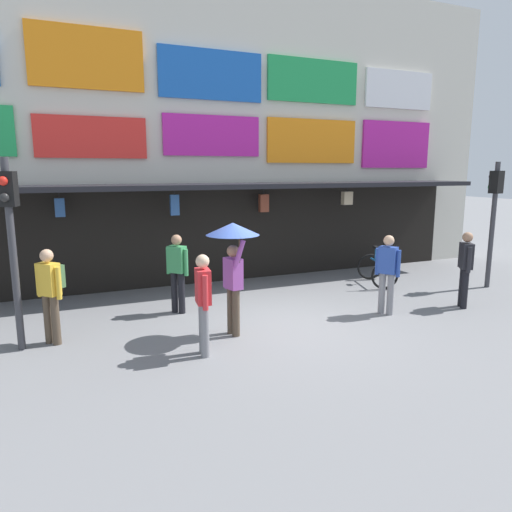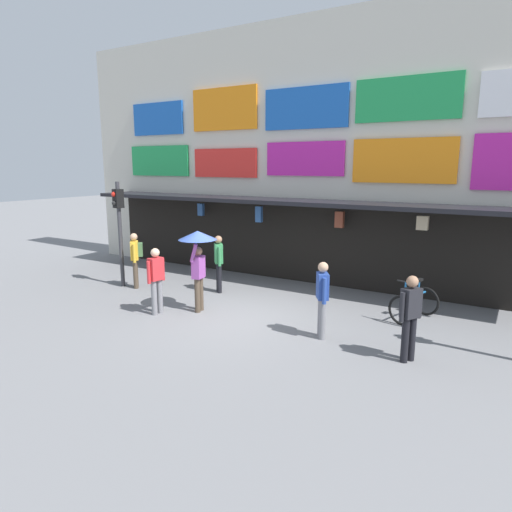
{
  "view_description": "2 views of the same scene",
  "coord_description": "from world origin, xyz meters",
  "px_view_note": "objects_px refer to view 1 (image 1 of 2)",
  "views": [
    {
      "loc": [
        -3.81,
        -7.84,
        3.0
      ],
      "look_at": [
        0.11,
        1.35,
        1.15
      ],
      "focal_mm": 32.68,
      "sensor_mm": 36.0,
      "label": 1
    },
    {
      "loc": [
        5.98,
        -8.9,
        3.68
      ],
      "look_at": [
        -0.0,
        1.08,
        1.34
      ],
      "focal_mm": 31.73,
      "sensor_mm": 36.0,
      "label": 2
    }
  ],
  "objects_px": {
    "pedestrian_in_yellow": "(465,265)",
    "pedestrian_in_black": "(50,289)",
    "pedestrian_with_umbrella": "(233,247)",
    "pedestrian_in_green": "(387,270)",
    "bicycle_parked": "(377,270)",
    "traffic_light_far": "(494,205)",
    "pedestrian_in_white": "(203,299)",
    "traffic_light_near": "(10,224)",
    "pedestrian_in_blue": "(177,269)"
  },
  "relations": [
    {
      "from": "pedestrian_in_yellow",
      "to": "pedestrian_in_black",
      "type": "relative_size",
      "value": 1.0
    },
    {
      "from": "pedestrian_with_umbrella",
      "to": "pedestrian_in_green",
      "type": "height_order",
      "value": "pedestrian_with_umbrella"
    },
    {
      "from": "bicycle_parked",
      "to": "pedestrian_in_green",
      "type": "distance_m",
      "value": 2.71
    },
    {
      "from": "traffic_light_far",
      "to": "pedestrian_in_white",
      "type": "relative_size",
      "value": 1.9
    },
    {
      "from": "bicycle_parked",
      "to": "pedestrian_in_white",
      "type": "height_order",
      "value": "pedestrian_in_white"
    },
    {
      "from": "traffic_light_near",
      "to": "pedestrian_in_blue",
      "type": "relative_size",
      "value": 1.9
    },
    {
      "from": "traffic_light_far",
      "to": "pedestrian_in_green",
      "type": "bearing_deg",
      "value": -167.9
    },
    {
      "from": "traffic_light_far",
      "to": "pedestrian_in_blue",
      "type": "bearing_deg",
      "value": 173.03
    },
    {
      "from": "pedestrian_in_white",
      "to": "pedestrian_in_black",
      "type": "distance_m",
      "value": 2.74
    },
    {
      "from": "bicycle_parked",
      "to": "pedestrian_in_black",
      "type": "height_order",
      "value": "pedestrian_in_black"
    },
    {
      "from": "pedestrian_in_blue",
      "to": "pedestrian_in_green",
      "type": "bearing_deg",
      "value": -24.29
    },
    {
      "from": "pedestrian_in_black",
      "to": "traffic_light_far",
      "type": "bearing_deg",
      "value": -0.4
    },
    {
      "from": "traffic_light_far",
      "to": "bicycle_parked",
      "type": "distance_m",
      "value": 3.3
    },
    {
      "from": "pedestrian_in_blue",
      "to": "pedestrian_in_white",
      "type": "bearing_deg",
      "value": -93.89
    },
    {
      "from": "bicycle_parked",
      "to": "pedestrian_in_blue",
      "type": "xyz_separation_m",
      "value": [
        -5.47,
        -0.4,
        0.55
      ]
    },
    {
      "from": "traffic_light_near",
      "to": "pedestrian_with_umbrella",
      "type": "bearing_deg",
      "value": -11.74
    },
    {
      "from": "pedestrian_in_blue",
      "to": "pedestrian_in_black",
      "type": "bearing_deg",
      "value": -159.84
    },
    {
      "from": "pedestrian_with_umbrella",
      "to": "pedestrian_in_green",
      "type": "bearing_deg",
      "value": -1.35
    },
    {
      "from": "bicycle_parked",
      "to": "pedestrian_with_umbrella",
      "type": "distance_m",
      "value": 5.45
    },
    {
      "from": "pedestrian_in_green",
      "to": "bicycle_parked",
      "type": "bearing_deg",
      "value": 56.38
    },
    {
      "from": "traffic_light_near",
      "to": "bicycle_parked",
      "type": "xyz_separation_m",
      "value": [
        8.42,
        1.39,
        -1.75
      ]
    },
    {
      "from": "pedestrian_with_umbrella",
      "to": "pedestrian_in_black",
      "type": "bearing_deg",
      "value": 164.73
    },
    {
      "from": "traffic_light_near",
      "to": "traffic_light_far",
      "type": "height_order",
      "value": "same"
    },
    {
      "from": "traffic_light_near",
      "to": "pedestrian_in_black",
      "type": "xyz_separation_m",
      "value": [
        0.52,
        0.09,
        -1.16
      ]
    },
    {
      "from": "traffic_light_far",
      "to": "pedestrian_in_white",
      "type": "distance_m",
      "value": 8.3
    },
    {
      "from": "pedestrian_in_white",
      "to": "pedestrian_in_blue",
      "type": "relative_size",
      "value": 1.0
    },
    {
      "from": "pedestrian_with_umbrella",
      "to": "pedestrian_in_blue",
      "type": "relative_size",
      "value": 1.24
    },
    {
      "from": "pedestrian_with_umbrella",
      "to": "pedestrian_in_yellow",
      "type": "xyz_separation_m",
      "value": [
        5.27,
        -0.35,
        -0.69
      ]
    },
    {
      "from": "pedestrian_in_blue",
      "to": "pedestrian_in_green",
      "type": "height_order",
      "value": "same"
    },
    {
      "from": "bicycle_parked",
      "to": "pedestrian_in_green",
      "type": "height_order",
      "value": "pedestrian_in_green"
    },
    {
      "from": "pedestrian_in_yellow",
      "to": "pedestrian_in_blue",
      "type": "xyz_separation_m",
      "value": [
        -5.89,
        2.08,
        0.0
      ]
    },
    {
      "from": "bicycle_parked",
      "to": "pedestrian_in_white",
      "type": "relative_size",
      "value": 0.79
    },
    {
      "from": "traffic_light_near",
      "to": "pedestrian_in_white",
      "type": "height_order",
      "value": "traffic_light_near"
    },
    {
      "from": "pedestrian_in_yellow",
      "to": "pedestrian_in_black",
      "type": "distance_m",
      "value": 8.41
    },
    {
      "from": "traffic_light_far",
      "to": "pedestrian_in_white",
      "type": "height_order",
      "value": "traffic_light_far"
    },
    {
      "from": "pedestrian_with_umbrella",
      "to": "pedestrian_in_blue",
      "type": "xyz_separation_m",
      "value": [
        -0.61,
        1.73,
        -0.69
      ]
    },
    {
      "from": "pedestrian_in_yellow",
      "to": "traffic_light_near",
      "type": "bearing_deg",
      "value": 172.94
    },
    {
      "from": "traffic_light_near",
      "to": "pedestrian_with_umbrella",
      "type": "xyz_separation_m",
      "value": [
        3.56,
        -0.74,
        -0.5
      ]
    },
    {
      "from": "pedestrian_in_white",
      "to": "pedestrian_in_blue",
      "type": "height_order",
      "value": "same"
    },
    {
      "from": "pedestrian_in_white",
      "to": "traffic_light_near",
      "type": "bearing_deg",
      "value": 152.6
    },
    {
      "from": "pedestrian_in_white",
      "to": "pedestrian_in_yellow",
      "type": "height_order",
      "value": "same"
    },
    {
      "from": "pedestrian_in_blue",
      "to": "pedestrian_in_black",
      "type": "height_order",
      "value": "same"
    },
    {
      "from": "traffic_light_near",
      "to": "bicycle_parked",
      "type": "height_order",
      "value": "traffic_light_near"
    },
    {
      "from": "pedestrian_in_green",
      "to": "pedestrian_in_black",
      "type": "bearing_deg",
      "value": 171.94
    },
    {
      "from": "pedestrian_in_white",
      "to": "pedestrian_in_blue",
      "type": "bearing_deg",
      "value": 86.11
    },
    {
      "from": "pedestrian_in_blue",
      "to": "pedestrian_in_green",
      "type": "relative_size",
      "value": 1.0
    },
    {
      "from": "bicycle_parked",
      "to": "pedestrian_in_black",
      "type": "distance_m",
      "value": 8.03
    },
    {
      "from": "pedestrian_in_green",
      "to": "pedestrian_in_black",
      "type": "xyz_separation_m",
      "value": [
        -6.44,
        0.91,
        0.04
      ]
    },
    {
      "from": "pedestrian_with_umbrella",
      "to": "pedestrian_in_yellow",
      "type": "distance_m",
      "value": 5.33
    },
    {
      "from": "traffic_light_far",
      "to": "pedestrian_in_white",
      "type": "bearing_deg",
      "value": -169.74
    }
  ]
}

